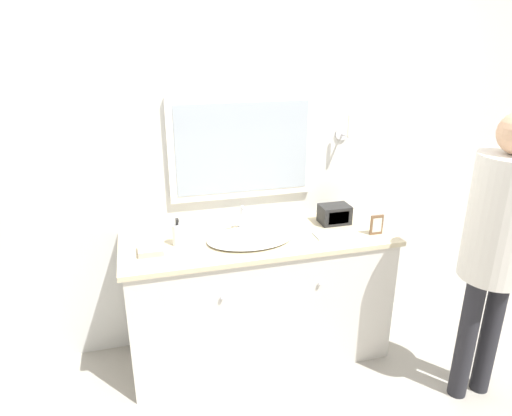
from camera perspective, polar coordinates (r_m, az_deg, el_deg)
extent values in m
plane|color=#9E998E|center=(3.08, 2.15, -21.18)|extent=(14.00, 14.00, 0.00)
cube|color=silver|center=(3.04, -1.26, 5.80)|extent=(8.00, 0.06, 2.55)
cube|color=white|center=(2.96, -1.70, 7.55)|extent=(0.96, 0.04, 0.67)
cube|color=#9EA8B2|center=(2.94, -1.61, 7.47)|extent=(0.87, 0.01, 0.58)
cylinder|color=silver|center=(3.18, 10.69, 9.13)|extent=(0.09, 0.01, 0.09)
cylinder|color=silver|center=(3.14, 11.09, 8.94)|extent=(0.02, 0.10, 0.02)
cylinder|color=white|center=(3.08, 11.58, 10.02)|extent=(0.02, 0.02, 0.14)
cube|color=beige|center=(3.09, 0.38, -11.32)|extent=(1.67, 0.56, 0.84)
cube|color=#C6B793|center=(2.88, 0.40, -3.97)|extent=(1.72, 0.60, 0.03)
sphere|color=silver|center=(2.66, -4.24, -11.15)|extent=(0.02, 0.02, 0.02)
sphere|color=silver|center=(2.81, 8.01, -9.38)|extent=(0.02, 0.02, 0.02)
ellipsoid|color=white|center=(2.82, -0.79, -3.77)|extent=(0.53, 0.36, 0.03)
cylinder|color=silver|center=(3.00, -1.73, -2.30)|extent=(0.06, 0.06, 0.03)
cylinder|color=silver|center=(2.97, -1.75, -0.94)|extent=(0.02, 0.02, 0.12)
cylinder|color=silver|center=(2.92, -1.60, -0.05)|extent=(0.02, 0.07, 0.02)
cylinder|color=white|center=(2.98, -3.14, -2.18)|extent=(0.05, 0.02, 0.02)
cylinder|color=white|center=(3.01, -0.35, -1.89)|extent=(0.05, 0.02, 0.02)
cylinder|color=white|center=(2.79, -9.75, -3.33)|extent=(0.07, 0.07, 0.13)
cylinder|color=black|center=(2.75, -9.85, -1.75)|extent=(0.02, 0.02, 0.04)
cube|color=black|center=(2.74, -9.85, -1.51)|extent=(0.02, 0.03, 0.01)
cube|color=black|center=(3.11, 9.78, -0.76)|extent=(0.20, 0.14, 0.13)
cube|color=black|center=(3.06, 10.30, -1.21)|extent=(0.14, 0.01, 0.09)
cube|color=brown|center=(2.99, 14.84, -2.04)|extent=(0.09, 0.01, 0.13)
cube|color=beige|center=(2.99, 14.91, -2.09)|extent=(0.06, 0.00, 0.09)
cube|color=#B7A899|center=(2.74, -13.05, -5.14)|extent=(0.14, 0.14, 0.03)
cube|color=silver|center=(2.93, 9.15, -3.33)|extent=(0.19, 0.12, 0.01)
cylinder|color=#232328|center=(3.03, 24.83, -14.60)|extent=(0.11, 0.11, 0.80)
cylinder|color=#232328|center=(3.13, 27.19, -13.86)|extent=(0.11, 0.11, 0.80)
cylinder|color=silver|center=(2.75, 28.45, -1.19)|extent=(0.36, 0.36, 0.70)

